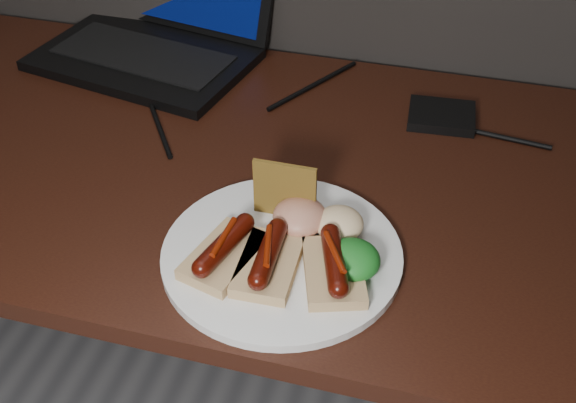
{
  "coord_description": "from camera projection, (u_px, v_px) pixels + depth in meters",
  "views": [
    {
      "loc": [
        0.41,
        0.55,
        1.4
      ],
      "look_at": [
        0.23,
        1.22,
        0.82
      ],
      "focal_mm": 45.0,
      "sensor_mm": 36.0,
      "label": 1
    }
  ],
  "objects": [
    {
      "name": "bread_sausage_left",
      "position": [
        225.0,
        251.0,
        0.9
      ],
      "size": [
        0.1,
        0.13,
        0.04
      ],
      "color": "tan",
      "rests_on": "plate"
    },
    {
      "name": "desk_cables",
      "position": [
        206.0,
        99.0,
        1.22
      ],
      "size": [
        1.08,
        0.36,
        0.01
      ],
      "color": "black",
      "rests_on": "desk"
    },
    {
      "name": "hard_drive",
      "position": [
        441.0,
        116.0,
        1.17
      ],
      "size": [
        0.11,
        0.1,
        0.02
      ],
      "primitive_type": "cube",
      "rotation": [
        0.0,
        0.0,
        0.07
      ],
      "color": "black",
      "rests_on": "desk"
    },
    {
      "name": "crispbread",
      "position": [
        285.0,
        190.0,
        0.95
      ],
      "size": [
        0.08,
        0.01,
        0.08
      ],
      "primitive_type": "cube",
      "color": "olive",
      "rests_on": "plate"
    },
    {
      "name": "salsa_mound",
      "position": [
        300.0,
        216.0,
        0.94
      ],
      "size": [
        0.07,
        0.07,
        0.04
      ],
      "primitive_type": "ellipsoid",
      "color": "maroon",
      "rests_on": "plate"
    },
    {
      "name": "salad_greens",
      "position": [
        352.0,
        260.0,
        0.88
      ],
      "size": [
        0.07,
        0.07,
        0.04
      ],
      "primitive_type": "ellipsoid",
      "color": "#125C16",
      "rests_on": "plate"
    },
    {
      "name": "desk",
      "position": [
        176.0,
        194.0,
        1.17
      ],
      "size": [
        1.4,
        0.7,
        0.75
      ],
      "color": "black",
      "rests_on": "ground"
    },
    {
      "name": "laptop",
      "position": [
        159.0,
        23.0,
        1.33
      ],
      "size": [
        0.43,
        0.39,
        0.25
      ],
      "color": "black",
      "rests_on": "desk"
    },
    {
      "name": "bread_sausage_right",
      "position": [
        334.0,
        266.0,
        0.87
      ],
      "size": [
        0.1,
        0.13,
        0.04
      ],
      "color": "tan",
      "rests_on": "plate"
    },
    {
      "name": "coleslaw_mound",
      "position": [
        339.0,
        223.0,
        0.93
      ],
      "size": [
        0.06,
        0.06,
        0.04
      ],
      "primitive_type": "ellipsoid",
      "color": "#EEE9CD",
      "rests_on": "plate"
    },
    {
      "name": "bread_sausage_center",
      "position": [
        268.0,
        260.0,
        0.88
      ],
      "size": [
        0.07,
        0.12,
        0.04
      ],
      "color": "tan",
      "rests_on": "plate"
    },
    {
      "name": "plate",
      "position": [
        282.0,
        254.0,
        0.92
      ],
      "size": [
        0.38,
        0.38,
        0.01
      ],
      "primitive_type": "cylinder",
      "rotation": [
        0.0,
        0.0,
        -0.27
      ],
      "color": "silver",
      "rests_on": "desk"
    }
  ]
}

